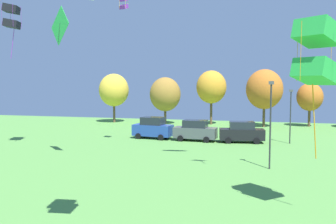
{
  "coord_description": "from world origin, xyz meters",
  "views": [
    {
      "loc": [
        3.13,
        1.53,
        6.09
      ],
      "look_at": [
        -0.75,
        16.7,
        4.84
      ],
      "focal_mm": 38.0,
      "sensor_mm": 36.0,
      "label": 1
    }
  ],
  "objects": [
    {
      "name": "treeline_tree_0",
      "position": [
        -18.9,
        53.38,
        5.06
      ],
      "size": [
        4.64,
        4.64,
        7.63
      ],
      "color": "brown",
      "rests_on": "ground"
    },
    {
      "name": "treeline_tree_4",
      "position": [
        10.11,
        55.09,
        4.19
      ],
      "size": [
        3.6,
        3.6,
        6.19
      ],
      "color": "brown",
      "rests_on": "ground"
    },
    {
      "name": "treeline_tree_1",
      "position": [
        -10.55,
        53.25,
        4.48
      ],
      "size": [
        4.66,
        4.66,
        7.05
      ],
      "color": "brown",
      "rests_on": "ground"
    },
    {
      "name": "treeline_tree_2",
      "position": [
        -3.74,
        54.36,
        5.56
      ],
      "size": [
        4.45,
        4.45,
        8.03
      ],
      "color": "brown",
      "rests_on": "ground"
    },
    {
      "name": "parked_car_leftmost",
      "position": [
        -8.22,
        39.04,
        1.18
      ],
      "size": [
        4.53,
        2.45,
        2.4
      ],
      "rotation": [
        0.0,
        0.0,
        -0.12
      ],
      "color": "#234299",
      "rests_on": "ground"
    },
    {
      "name": "light_post_0",
      "position": [
        6.27,
        39.29,
        3.14
      ],
      "size": [
        0.36,
        0.2,
        5.5
      ],
      "color": "#2D2D33",
      "rests_on": "ground"
    },
    {
      "name": "parked_car_second_from_left",
      "position": [
        -3.37,
        38.61,
        1.11
      ],
      "size": [
        4.62,
        2.19,
        2.23
      ],
      "rotation": [
        0.0,
        0.0,
        -0.06
      ],
      "color": "#4C5156",
      "rests_on": "ground"
    },
    {
      "name": "kite_flying_3",
      "position": [
        -11.87,
        26.44,
        10.57
      ],
      "size": [
        2.56,
        1.76,
        3.07
      ],
      "color": "green"
    },
    {
      "name": "light_post_1",
      "position": [
        3.96,
        27.57,
        3.54
      ],
      "size": [
        0.36,
        0.2,
        6.27
      ],
      "color": "#2D2D33",
      "rests_on": "ground"
    },
    {
      "name": "kite_flying_1",
      "position": [
        -18.84,
        29.87,
        12.18
      ],
      "size": [
        1.64,
        1.58,
        4.9
      ],
      "color": "black"
    },
    {
      "name": "parked_car_third_from_left",
      "position": [
        1.49,
        38.71,
        1.09
      ],
      "size": [
        4.74,
        2.38,
        2.19
      ],
      "rotation": [
        0.0,
        0.0,
        0.14
      ],
      "color": "black",
      "rests_on": "ground"
    },
    {
      "name": "kite_flying_9",
      "position": [
        -9.25,
        33.21,
        13.58
      ],
      "size": [
        0.78,
        0.84,
        1.24
      ],
      "color": "purple"
    },
    {
      "name": "kite_flying_6",
      "position": [
        5.59,
        18.65,
        7.48
      ],
      "size": [
        2.29,
        2.32,
        6.31
      ],
      "color": "green"
    },
    {
      "name": "treeline_tree_3",
      "position": [
        3.86,
        53.07,
        5.29
      ],
      "size": [
        5.08,
        5.08,
        8.1
      ],
      "color": "brown",
      "rests_on": "ground"
    }
  ]
}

